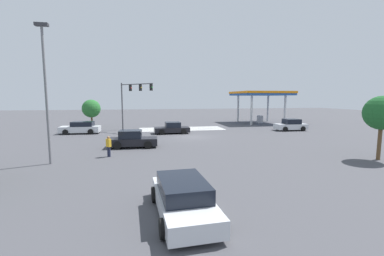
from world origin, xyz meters
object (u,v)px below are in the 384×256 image
at_px(car_2, 172,128).
at_px(car_3, 291,125).
at_px(street_light_pole_a, 45,83).
at_px(tree_corner_b, 382,113).
at_px(car_1, 81,128).
at_px(car_4, 133,140).
at_px(tree_corner_a, 91,109).
at_px(car_0, 183,198).
at_px(pedestrian, 109,145).
at_px(traffic_signal_mast, 132,95).

height_order(car_2, car_3, car_3).
bearing_deg(street_light_pole_a, tree_corner_b, 171.95).
height_order(car_1, car_3, car_3).
relative_size(car_4, street_light_pole_a, 0.47).
distance_m(tree_corner_a, tree_corner_b, 34.70).
bearing_deg(tree_corner_b, tree_corner_a, -45.80).
distance_m(car_2, tree_corner_b, 21.33).
xyz_separation_m(car_2, car_3, (-16.36, 0.17, 0.08)).
bearing_deg(car_0, pedestrian, -161.99).
distance_m(car_3, street_light_pole_a, 29.70).
xyz_separation_m(car_1, tree_corner_b, (-24.39, 18.63, 2.66)).
bearing_deg(car_2, car_1, -11.53).
distance_m(car_2, car_3, 16.36).
relative_size(pedestrian, street_light_pole_a, 0.17).
relative_size(car_3, street_light_pole_a, 0.46).
bearing_deg(car_1, car_0, 112.62).
xyz_separation_m(tree_corner_a, tree_corner_b, (-24.19, 24.87, 0.52)).
xyz_separation_m(car_3, tree_corner_a, (27.40, -8.46, 2.14)).
height_order(car_1, car_4, car_4).
height_order(traffic_signal_mast, tree_corner_a, traffic_signal_mast).
distance_m(car_0, car_1, 26.23).
distance_m(traffic_signal_mast, car_3, 22.03).
xyz_separation_m(car_2, pedestrian, (6.21, 11.86, 0.23)).
bearing_deg(tree_corner_a, tree_corner_b, 134.20).
bearing_deg(car_3, car_0, 53.63).
distance_m(traffic_signal_mast, tree_corner_a, 7.91).
bearing_deg(tree_corner_b, car_0, 21.37).
relative_size(car_0, car_2, 1.13).
height_order(car_1, tree_corner_a, tree_corner_a).
bearing_deg(tree_corner_a, car_4, 111.31).
relative_size(car_2, pedestrian, 2.76).
xyz_separation_m(car_1, tree_corner_a, (-0.20, -6.24, 2.15)).
bearing_deg(car_4, street_light_pole_a, -133.76).
bearing_deg(car_0, car_4, -173.14).
xyz_separation_m(car_1, car_4, (-6.69, 10.39, -0.01)).
bearing_deg(street_light_pole_a, car_0, 129.70).
bearing_deg(pedestrian, car_1, 63.26).
bearing_deg(car_3, car_1, -1.36).
relative_size(car_1, tree_corner_b, 1.04).
distance_m(car_2, tree_corner_a, 13.99).
bearing_deg(traffic_signal_mast, pedestrian, -49.64).
bearing_deg(tree_corner_a, traffic_signal_mast, 142.62).
distance_m(car_0, car_4, 14.43).
bearing_deg(street_light_pole_a, car_3, -153.36).
bearing_deg(street_light_pole_a, car_2, -126.49).
distance_m(car_0, pedestrian, 11.44).
bearing_deg(car_1, car_4, 125.17).
relative_size(car_3, car_4, 0.96).
height_order(pedestrian, tree_corner_a, tree_corner_a).
bearing_deg(pedestrian, car_0, -116.00).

